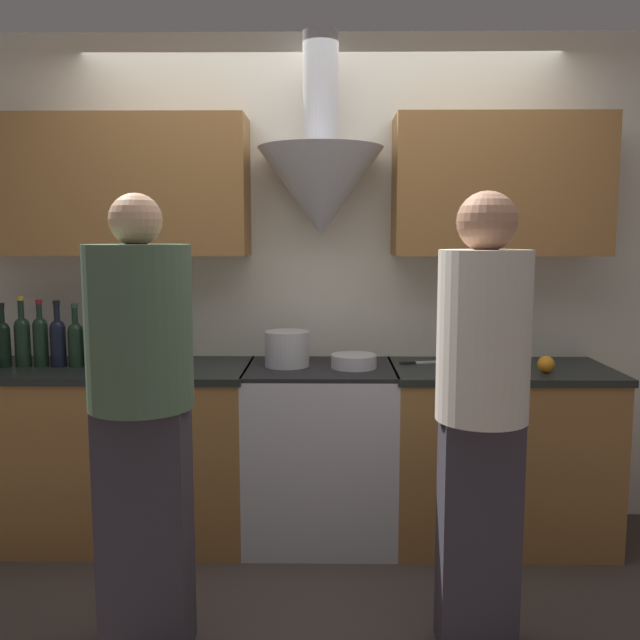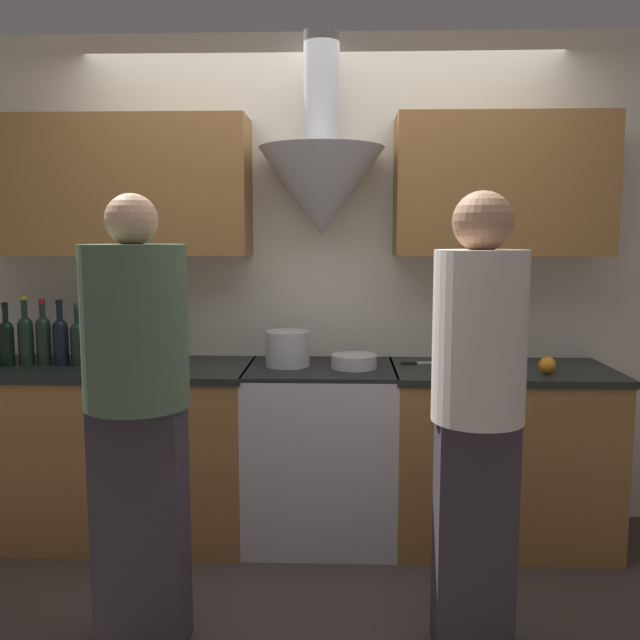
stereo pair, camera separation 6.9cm
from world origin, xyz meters
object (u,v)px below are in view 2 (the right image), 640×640
(stove_range, at_px, (321,452))
(person_foreground_right, at_px, (478,403))
(wine_bottle_7, at_px, (117,339))
(wine_bottle_8, at_px, (138,339))
(wine_bottle_2, at_px, (26,337))
(wine_bottle_5, at_px, (78,341))
(person_foreground_left, at_px, (138,407))
(wine_bottle_6, at_px, (95,340))
(wine_bottle_4, at_px, (61,339))
(wine_bottle_1, at_px, (7,340))
(stock_pot, at_px, (288,349))
(orange_fruit, at_px, (547,365))
(wine_bottle_9, at_px, (159,341))
(mixing_bowl, at_px, (354,361))
(wine_bottle_3, at_px, (44,338))

(stove_range, relative_size, person_foreground_right, 0.52)
(wine_bottle_7, xyz_separation_m, wine_bottle_8, (0.11, -0.01, 0.00))
(wine_bottle_2, height_order, wine_bottle_8, wine_bottle_2)
(wine_bottle_5, bearing_deg, person_foreground_left, -58.33)
(wine_bottle_6, height_order, person_foreground_right, person_foreground_right)
(wine_bottle_7, bearing_deg, wine_bottle_4, 180.00)
(wine_bottle_1, bearing_deg, stock_pot, 1.50)
(orange_fruit, bearing_deg, stock_pot, 173.07)
(wine_bottle_9, height_order, mixing_bowl, wine_bottle_9)
(wine_bottle_1, distance_m, wine_bottle_3, 0.18)
(wine_bottle_7, xyz_separation_m, person_foreground_left, (0.40, -0.97, -0.10))
(wine_bottle_1, relative_size, wine_bottle_5, 1.01)
(wine_bottle_6, bearing_deg, wine_bottle_9, 3.31)
(wine_bottle_6, relative_size, wine_bottle_8, 0.98)
(wine_bottle_7, relative_size, mixing_bowl, 1.43)
(wine_bottle_1, relative_size, wine_bottle_3, 0.96)
(wine_bottle_3, bearing_deg, wine_bottle_8, -2.19)
(wine_bottle_1, relative_size, wine_bottle_8, 0.97)
(stove_range, distance_m, mixing_bowl, 0.51)
(wine_bottle_8, relative_size, person_foreground_right, 0.19)
(wine_bottle_2, xyz_separation_m, wine_bottle_5, (0.27, -0.01, -0.01))
(wine_bottle_9, distance_m, stock_pot, 0.65)
(stove_range, distance_m, orange_fruit, 1.20)
(wine_bottle_6, height_order, wine_bottle_9, wine_bottle_6)
(wine_bottle_9, distance_m, mixing_bowl, 0.99)
(wine_bottle_5, distance_m, wine_bottle_8, 0.31)
(wine_bottle_9, bearing_deg, mixing_bowl, -1.42)
(stock_pot, distance_m, orange_fruit, 1.27)
(wine_bottle_8, bearing_deg, wine_bottle_6, -178.77)
(wine_bottle_5, xyz_separation_m, wine_bottle_8, (0.31, -0.01, 0.01))
(mixing_bowl, bearing_deg, wine_bottle_6, 179.73)
(person_foreground_left, bearing_deg, wine_bottle_4, 125.31)
(wine_bottle_1, distance_m, person_foreground_left, 1.36)
(wine_bottle_2, bearing_deg, person_foreground_left, -48.29)
(stove_range, height_order, person_foreground_left, person_foreground_left)
(orange_fruit, bearing_deg, wine_bottle_2, 176.96)
(wine_bottle_2, relative_size, person_foreground_right, 0.21)
(wine_bottle_1, relative_size, stock_pot, 1.44)
(mixing_bowl, bearing_deg, wine_bottle_3, 178.93)
(wine_bottle_8, height_order, stock_pot, wine_bottle_8)
(wine_bottle_5, xyz_separation_m, wine_bottle_6, (0.09, -0.01, 0.01))
(wine_bottle_1, height_order, person_foreground_right, person_foreground_right)
(wine_bottle_1, relative_size, orange_fruit, 3.93)
(wine_bottle_1, xyz_separation_m, wine_bottle_2, (0.09, 0.02, 0.01))
(wine_bottle_3, bearing_deg, wine_bottle_7, -1.13)
(wine_bottle_4, bearing_deg, wine_bottle_9, 0.29)
(wine_bottle_5, xyz_separation_m, wine_bottle_7, (0.20, 0.00, 0.01))
(wine_bottle_5, height_order, wine_bottle_7, wine_bottle_7)
(wine_bottle_7, bearing_deg, wine_bottle_3, 178.87)
(wine_bottle_3, distance_m, stock_pot, 1.25)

